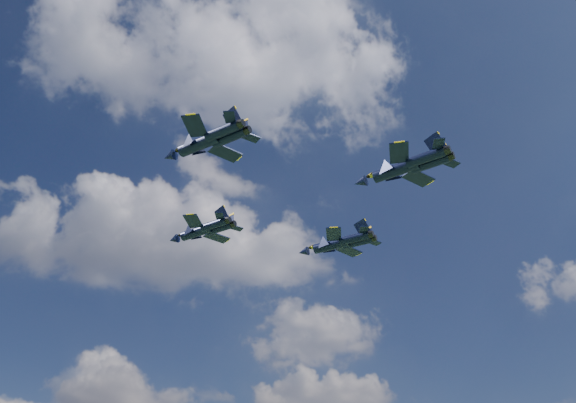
# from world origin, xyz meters

# --- Properties ---
(jet_lead) EXTENTS (14.73, 12.24, 3.71)m
(jet_lead) POSITION_xyz_m (-9.28, 13.84, 54.97)
(jet_lead) COLOR black
(jet_left) EXTENTS (14.85, 12.33, 3.74)m
(jet_left) POSITION_xyz_m (-7.51, -13.73, 53.99)
(jet_left) COLOR black
(jet_right) EXTENTS (16.74, 12.98, 4.14)m
(jet_right) POSITION_xyz_m (16.86, 19.41, 56.46)
(jet_right) COLOR black
(jet_slot) EXTENTS (15.68, 13.49, 4.00)m
(jet_slot) POSITION_xyz_m (22.07, -10.41, 53.67)
(jet_slot) COLOR black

